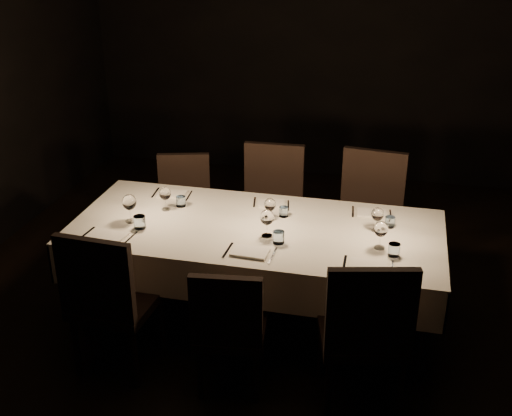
% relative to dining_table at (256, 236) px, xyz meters
% --- Properties ---
extents(room, '(5.01, 6.01, 3.01)m').
position_rel_dining_table_xyz_m(room, '(0.00, 0.00, 0.81)').
color(room, black).
rests_on(room, ground).
extents(dining_table, '(2.52, 1.12, 0.76)m').
position_rel_dining_table_xyz_m(dining_table, '(0.00, 0.00, 0.00)').
color(dining_table, black).
rests_on(dining_table, ground).
extents(chair_near_left, '(0.52, 0.52, 1.02)m').
position_rel_dining_table_xyz_m(chair_near_left, '(-0.76, -0.75, -0.13)').
color(chair_near_left, black).
rests_on(chair_near_left, ground).
extents(place_setting_near_left, '(0.37, 0.42, 0.20)m').
position_rel_dining_table_xyz_m(place_setting_near_left, '(-0.86, -0.22, 0.15)').
color(place_setting_near_left, white).
rests_on(place_setting_near_left, dining_table).
extents(chair_near_center, '(0.47, 0.47, 0.87)m').
position_rel_dining_table_xyz_m(chair_near_center, '(0.02, -0.78, -0.20)').
color(chair_near_center, black).
rests_on(chair_near_center, ground).
extents(place_setting_near_center, '(0.34, 0.41, 0.19)m').
position_rel_dining_table_xyz_m(place_setting_near_center, '(0.11, -0.22, 0.15)').
color(place_setting_near_center, white).
rests_on(place_setting_near_center, dining_table).
extents(chair_near_right, '(0.59, 0.59, 1.02)m').
position_rel_dining_table_xyz_m(chair_near_right, '(0.81, -0.74, -0.13)').
color(chair_near_right, black).
rests_on(chair_near_right, ground).
extents(place_setting_near_right, '(0.33, 0.41, 0.19)m').
position_rel_dining_table_xyz_m(place_setting_near_right, '(0.84, -0.22, 0.15)').
color(place_setting_near_right, white).
rests_on(place_setting_near_right, dining_table).
extents(chair_far_left, '(0.53, 0.53, 0.90)m').
position_rel_dining_table_xyz_m(chair_far_left, '(-0.81, 0.81, -0.19)').
color(chair_far_left, black).
rests_on(chair_far_left, ground).
extents(place_setting_far_left, '(0.32, 0.40, 0.17)m').
position_rel_dining_table_xyz_m(place_setting_far_left, '(-0.69, 0.22, 0.14)').
color(place_setting_far_left, white).
rests_on(place_setting_far_left, dining_table).
extents(chair_far_center, '(0.51, 0.51, 1.02)m').
position_rel_dining_table_xyz_m(chair_far_center, '(-0.07, 0.86, -0.13)').
color(chair_far_center, black).
rests_on(chair_far_center, ground).
extents(place_setting_far_center, '(0.31, 0.39, 0.16)m').
position_rel_dining_table_xyz_m(place_setting_far_center, '(0.08, 0.22, 0.14)').
color(place_setting_far_center, white).
rests_on(place_setting_far_center, dining_table).
extents(chair_far_right, '(0.55, 0.55, 1.04)m').
position_rel_dining_table_xyz_m(chair_far_right, '(0.72, 0.82, -0.12)').
color(chair_far_right, black).
rests_on(chair_far_right, ground).
extents(place_setting_far_right, '(0.31, 0.40, 0.17)m').
position_rel_dining_table_xyz_m(place_setting_far_right, '(0.81, 0.22, 0.14)').
color(place_setting_far_right, white).
rests_on(place_setting_far_right, dining_table).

